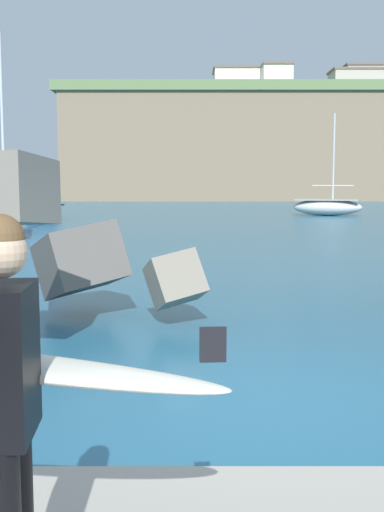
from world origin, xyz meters
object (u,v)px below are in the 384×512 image
object	(u,v)px
surfer_with_board	(4,393)
station_building_annex	(242,85)
boat_near_left	(28,210)
station_building_central	(277,82)
boat_near_right	(7,224)
station_building_west	(358,84)
station_building_east	(368,86)
boat_mid_centre	(329,206)

from	to	relation	value
surfer_with_board	station_building_annex	size ratio (longest dim) A/B	0.26
boat_near_left	station_building_central	bearing A→B (deg)	69.24
boat_near_right	boat_near_left	bearing A→B (deg)	99.84
boat_near_left	station_building_west	world-z (taller)	station_building_west
station_building_west	boat_near_left	bearing A→B (deg)	-120.22
boat_near_left	station_building_central	distance (m)	62.03
boat_near_left	boat_near_right	distance (m)	10.48
station_building_central	surfer_with_board	bearing A→B (deg)	-97.96
station_building_central	station_building_east	bearing A→B (deg)	26.33
station_building_west	station_building_east	bearing A→B (deg)	64.64
boat_mid_centre	station_building_central	distance (m)	52.23
boat_near_left	station_building_central	size ratio (longest dim) A/B	0.76
boat_near_left	surfer_with_board	bearing A→B (deg)	-75.59
surfer_with_board	station_building_annex	distance (m)	94.63
surfer_with_board	station_building_east	size ratio (longest dim) A/B	0.27
boat_near_right	station_building_annex	distance (m)	72.89
surfer_with_board	station_building_west	xyz separation A→B (m)	(24.28, 90.42, 15.00)
boat_near_left	station_building_annex	xyz separation A→B (m)	(16.53, 59.23, 15.91)
station_building_west	station_building_central	world-z (taller)	station_building_central
station_building_west	station_building_annex	size ratio (longest dim) A/B	0.94
boat_near_right	boat_mid_centre	size ratio (longest dim) A/B	1.22
station_building_annex	boat_near_left	bearing A→B (deg)	-105.59
boat_mid_centre	boat_near_left	bearing A→B (deg)	-161.00
boat_near_left	boat_mid_centre	bearing A→B (deg)	19.00
boat_mid_centre	boat_near_right	bearing A→B (deg)	-135.09
station_building_central	station_building_annex	world-z (taller)	station_building_annex
station_building_east	station_building_annex	xyz separation A→B (m)	(-19.71, -4.26, -0.53)
station_building_central	station_building_east	xyz separation A→B (m)	(14.98, 7.42, 0.63)
boat_mid_centre	station_building_west	bearing A→B (deg)	73.98
station_building_west	boat_near_right	bearing A→B (deg)	-114.98
surfer_with_board	boat_near_right	xyz separation A→B (m)	(-6.90, 23.51, -0.78)
station_building_east	boat_near_left	bearing A→B (deg)	-119.72
boat_near_left	boat_mid_centre	xyz separation A→B (m)	(18.55, 6.39, -0.04)
station_building_central	boat_near_left	bearing A→B (deg)	-110.76
station_building_east	station_building_annex	bearing A→B (deg)	-167.80
boat_near_right	station_building_west	xyz separation A→B (m)	(31.18, 66.91, 15.78)
boat_near_left	station_building_west	xyz separation A→B (m)	(32.97, 56.59, 15.63)
boat_near_left	station_building_annex	distance (m)	63.52
boat_mid_centre	station_building_east	xyz separation A→B (m)	(17.69, 57.11, 16.48)
surfer_with_board	boat_mid_centre	xyz separation A→B (m)	(9.86, 40.22, -0.66)
station_building_central	station_building_annex	bearing A→B (deg)	146.31
station_building_west	station_building_annex	xyz separation A→B (m)	(-16.44, 2.64, 0.29)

